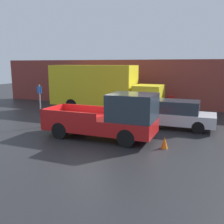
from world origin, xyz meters
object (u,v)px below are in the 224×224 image
Objects in this scene: car at (174,114)px; traffic_cone at (164,143)px; newspaper_box at (171,103)px; pickup_truck at (110,118)px; parking_sign at (40,104)px; delivery_truck at (100,87)px.

traffic_cone is at bearing -87.44° from car.
traffic_cone is (1.28, -9.77, -0.29)m from newspaper_box.
pickup_truck is 2.87m from traffic_cone.
parking_sign is (-4.58, 0.57, 0.35)m from pickup_truck.
parking_sign is 2.29× the size of newspaper_box.
newspaper_box reaches higher than traffic_cone.
car is 0.53× the size of delivery_truck.
pickup_truck reaches higher than car.
delivery_truck is (-6.12, 3.20, 1.08)m from car.
pickup_truck is 4.26m from car.
delivery_truck is 9.58m from traffic_cone.
newspaper_box is (6.03, 8.77, -0.85)m from parking_sign.
car is 7.70m from parking_sign.
parking_sign is at bearing -158.39° from car.
newspaper_box is at bearing 100.53° from car.
car reaches higher than newspaper_box.
car is 7.00m from delivery_truck.
parking_sign is (-7.13, -2.83, 0.60)m from car.
delivery_truck is 16.95× the size of traffic_cone.
car is 3.87m from traffic_cone.
pickup_truck is 1.20× the size of car.
traffic_cone is at bearing -48.16° from delivery_truck.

